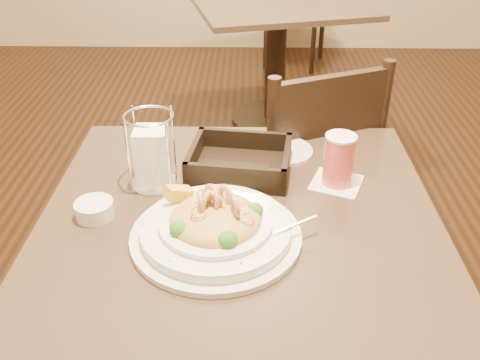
{
  "coord_description": "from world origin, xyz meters",
  "views": [
    {
      "loc": [
        0.02,
        -0.99,
        1.43
      ],
      "look_at": [
        0.0,
        0.02,
        0.81
      ],
      "focal_mm": 40.0,
      "sensor_mm": 36.0,
      "label": 1
    }
  ],
  "objects_px": {
    "background_table": "(276,41)",
    "pasta_bowl": "(215,226)",
    "butter_ramekin": "(94,210)",
    "dining_chair_near": "(303,180)",
    "main_table": "(240,290)",
    "bread_basket": "(240,164)",
    "napkin_caddy": "(152,155)",
    "dining_chair_far": "(295,0)",
    "side_plate": "(283,151)",
    "drink_glass": "(339,160)"
  },
  "relations": [
    {
      "from": "pasta_bowl",
      "to": "napkin_caddy",
      "type": "distance_m",
      "value": 0.27
    },
    {
      "from": "background_table",
      "to": "napkin_caddy",
      "type": "xyz_separation_m",
      "value": [
        -0.38,
        -1.92,
        0.31
      ]
    },
    {
      "from": "background_table",
      "to": "pasta_bowl",
      "type": "height_order",
      "value": "pasta_bowl"
    },
    {
      "from": "main_table",
      "to": "drink_glass",
      "type": "height_order",
      "value": "drink_glass"
    },
    {
      "from": "dining_chair_far",
      "to": "bread_basket",
      "type": "distance_m",
      "value": 2.9
    },
    {
      "from": "dining_chair_far",
      "to": "butter_ramekin",
      "type": "xyz_separation_m",
      "value": [
        -0.68,
        -3.07,
        0.25
      ]
    },
    {
      "from": "drink_glass",
      "to": "side_plate",
      "type": "distance_m",
      "value": 0.21
    },
    {
      "from": "pasta_bowl",
      "to": "napkin_caddy",
      "type": "bearing_deg",
      "value": 127.12
    },
    {
      "from": "bread_basket",
      "to": "butter_ramekin",
      "type": "xyz_separation_m",
      "value": [
        -0.32,
        -0.2,
        -0.0
      ]
    },
    {
      "from": "side_plate",
      "to": "dining_chair_far",
      "type": "bearing_deg",
      "value": 85.04
    },
    {
      "from": "side_plate",
      "to": "napkin_caddy",
      "type": "bearing_deg",
      "value": -152.64
    },
    {
      "from": "background_table",
      "to": "drink_glass",
      "type": "bearing_deg",
      "value": -88.07
    },
    {
      "from": "bread_basket",
      "to": "napkin_caddy",
      "type": "height_order",
      "value": "napkin_caddy"
    },
    {
      "from": "background_table",
      "to": "side_plate",
      "type": "distance_m",
      "value": 1.77
    },
    {
      "from": "background_table",
      "to": "drink_glass",
      "type": "xyz_separation_m",
      "value": [
        0.06,
        -1.91,
        0.3
      ]
    },
    {
      "from": "background_table",
      "to": "dining_chair_near",
      "type": "bearing_deg",
      "value": -88.94
    },
    {
      "from": "pasta_bowl",
      "to": "drink_glass",
      "type": "bearing_deg",
      "value": 38.36
    },
    {
      "from": "main_table",
      "to": "pasta_bowl",
      "type": "xyz_separation_m",
      "value": [
        -0.05,
        -0.09,
        0.26
      ]
    },
    {
      "from": "background_table",
      "to": "bread_basket",
      "type": "xyz_separation_m",
      "value": [
        -0.18,
        -1.85,
        0.25
      ]
    },
    {
      "from": "background_table",
      "to": "bread_basket",
      "type": "height_order",
      "value": "bread_basket"
    },
    {
      "from": "dining_chair_near",
      "to": "main_table",
      "type": "bearing_deg",
      "value": 46.39
    },
    {
      "from": "background_table",
      "to": "butter_ramekin",
      "type": "bearing_deg",
      "value": -103.59
    },
    {
      "from": "pasta_bowl",
      "to": "napkin_caddy",
      "type": "xyz_separation_m",
      "value": [
        -0.16,
        0.22,
        0.05
      ]
    },
    {
      "from": "background_table",
      "to": "dining_chair_near",
      "type": "distance_m",
      "value": 1.51
    },
    {
      "from": "bread_basket",
      "to": "side_plate",
      "type": "relative_size",
      "value": 1.67
    },
    {
      "from": "napkin_caddy",
      "to": "bread_basket",
      "type": "bearing_deg",
      "value": 17.1
    },
    {
      "from": "butter_ramekin",
      "to": "napkin_caddy",
      "type": "bearing_deg",
      "value": 51.06
    },
    {
      "from": "pasta_bowl",
      "to": "butter_ramekin",
      "type": "bearing_deg",
      "value": 164.72
    },
    {
      "from": "dining_chair_near",
      "to": "napkin_caddy",
      "type": "distance_m",
      "value": 0.66
    },
    {
      "from": "dining_chair_near",
      "to": "butter_ramekin",
      "type": "xyz_separation_m",
      "value": [
        -0.53,
        -0.54,
        0.25
      ]
    },
    {
      "from": "pasta_bowl",
      "to": "butter_ramekin",
      "type": "relative_size",
      "value": 4.58
    },
    {
      "from": "pasta_bowl",
      "to": "bread_basket",
      "type": "xyz_separation_m",
      "value": [
        0.05,
        0.28,
        -0.01
      ]
    },
    {
      "from": "dining_chair_far",
      "to": "background_table",
      "type": "bearing_deg",
      "value": 96.57
    },
    {
      "from": "pasta_bowl",
      "to": "drink_glass",
      "type": "relative_size",
      "value": 2.63
    },
    {
      "from": "dining_chair_far",
      "to": "side_plate",
      "type": "height_order",
      "value": "dining_chair_far"
    },
    {
      "from": "side_plate",
      "to": "drink_glass",
      "type": "bearing_deg",
      "value": -51.55
    },
    {
      "from": "main_table",
      "to": "napkin_caddy",
      "type": "bearing_deg",
      "value": 149.07
    },
    {
      "from": "bread_basket",
      "to": "side_plate",
      "type": "xyz_separation_m",
      "value": [
        0.12,
        0.1,
        -0.02
      ]
    },
    {
      "from": "main_table",
      "to": "drink_glass",
      "type": "relative_size",
      "value": 5.98
    },
    {
      "from": "bread_basket",
      "to": "side_plate",
      "type": "distance_m",
      "value": 0.16
    },
    {
      "from": "dining_chair_near",
      "to": "bread_basket",
      "type": "distance_m",
      "value": 0.47
    },
    {
      "from": "main_table",
      "to": "dining_chair_near",
      "type": "bearing_deg",
      "value": 69.38
    },
    {
      "from": "background_table",
      "to": "side_plate",
      "type": "height_order",
      "value": "side_plate"
    },
    {
      "from": "bread_basket",
      "to": "napkin_caddy",
      "type": "relative_size",
      "value": 1.44
    },
    {
      "from": "butter_ramekin",
      "to": "bread_basket",
      "type": "bearing_deg",
      "value": 32.38
    },
    {
      "from": "pasta_bowl",
      "to": "background_table",
      "type": "bearing_deg",
      "value": 84.07
    },
    {
      "from": "side_plate",
      "to": "dining_chair_near",
      "type": "bearing_deg",
      "value": 69.59
    },
    {
      "from": "bread_basket",
      "to": "butter_ramekin",
      "type": "distance_m",
      "value": 0.38
    },
    {
      "from": "background_table",
      "to": "dining_chair_far",
      "type": "xyz_separation_m",
      "value": [
        0.18,
        1.01,
        -0.0
      ]
    },
    {
      "from": "background_table",
      "to": "bread_basket",
      "type": "bearing_deg",
      "value": -95.41
    }
  ]
}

